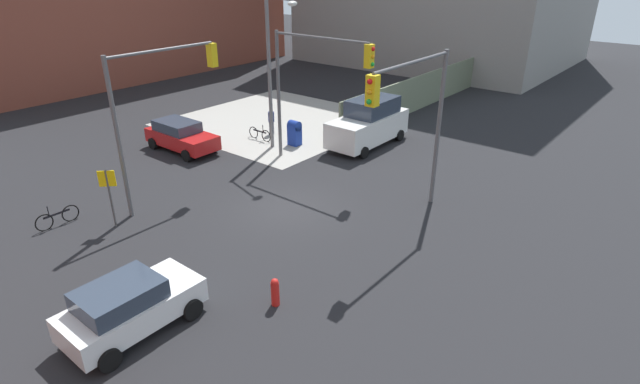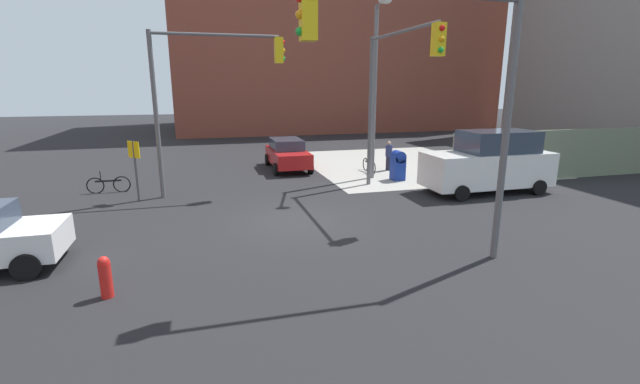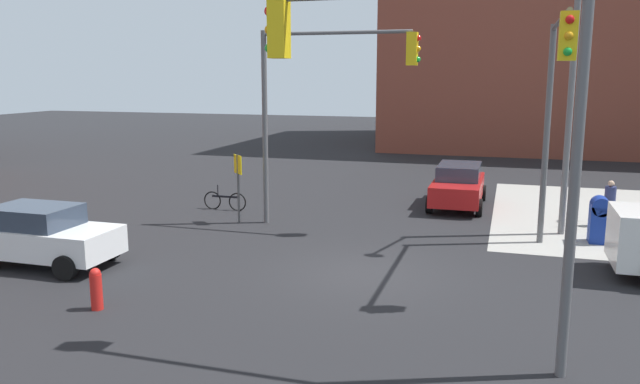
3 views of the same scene
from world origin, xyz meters
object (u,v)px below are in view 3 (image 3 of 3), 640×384
object	(u,v)px
street_lamp_corner	(569,87)
mailbox_blue	(599,218)
sedan_red	(458,185)
bicycle_leaning_on_fence	(571,215)
traffic_signal_nw_corner	(322,89)
hatchback_white	(43,235)
traffic_signal_se_corner	(448,101)
traffic_signal_ne_corner	(554,91)
pedestrian_crossing	(610,203)
fire_hydrant	(96,288)
bicycle_at_crosswalk	(225,201)

from	to	relation	value
street_lamp_corner	mailbox_blue	bearing A→B (deg)	-22.03
sedan_red	bicycle_leaning_on_fence	distance (m)	4.51
traffic_signal_nw_corner	hatchback_white	xyz separation A→B (m)	(-5.90, -6.35, -3.78)
traffic_signal_se_corner	traffic_signal_ne_corner	size ratio (longest dim) A/B	1.00
traffic_signal_nw_corner	street_lamp_corner	bearing A→B (deg)	7.08
sedan_red	bicycle_leaning_on_fence	world-z (taller)	sedan_red
mailbox_blue	sedan_red	distance (m)	6.26
hatchback_white	sedan_red	bearing A→B (deg)	47.98
sedan_red	bicycle_leaning_on_fence	size ratio (longest dim) A/B	2.51
pedestrian_crossing	bicycle_leaning_on_fence	world-z (taller)	pedestrian_crossing
street_lamp_corner	traffic_signal_ne_corner	bearing A→B (deg)	-100.78
traffic_signal_se_corner	fire_hydrant	world-z (taller)	traffic_signal_se_corner
traffic_signal_nw_corner	bicycle_leaning_on_fence	size ratio (longest dim) A/B	3.71
pedestrian_crossing	traffic_signal_ne_corner	bearing A→B (deg)	19.05
traffic_signal_nw_corner	bicycle_leaning_on_fence	bearing A→B (deg)	18.43
traffic_signal_ne_corner	street_lamp_corner	world-z (taller)	street_lamp_corner
mailbox_blue	fire_hydrant	xyz separation A→B (m)	(-11.20, -9.20, -0.28)
traffic_signal_nw_corner	bicycle_at_crosswalk	xyz separation A→B (m)	(-4.31, 1.50, -4.27)
traffic_signal_nw_corner	sedan_red	size ratio (longest dim) A/B	1.48
traffic_signal_nw_corner	bicycle_leaning_on_fence	xyz separation A→B (m)	(8.09, 2.70, -4.27)
mailbox_blue	sedan_red	bearing A→B (deg)	136.95
traffic_signal_se_corner	mailbox_blue	size ratio (longest dim) A/B	4.55
traffic_signal_se_corner	bicycle_leaning_on_fence	bearing A→B (deg)	74.86
mailbox_blue	pedestrian_crossing	size ratio (longest dim) A/B	0.91
bicycle_at_crosswalk	pedestrian_crossing	bearing A→B (deg)	5.88
pedestrian_crossing	hatchback_white	bearing A→B (deg)	-15.49
traffic_signal_nw_corner	pedestrian_crossing	xyz separation A→B (m)	(9.29, 2.90, -3.81)
mailbox_blue	hatchback_white	bearing A→B (deg)	-154.87
hatchback_white	bicycle_leaning_on_fence	distance (m)	16.67
hatchback_white	bicycle_leaning_on_fence	size ratio (longest dim) A/B	2.21
traffic_signal_se_corner	bicycle_at_crosswalk	bearing A→B (deg)	131.35
traffic_signal_se_corner	pedestrian_crossing	size ratio (longest dim) A/B	4.13
mailbox_blue	traffic_signal_se_corner	bearing A→B (deg)	-111.61
traffic_signal_nw_corner	sedan_red	distance (m)	7.35
fire_hydrant	sedan_red	world-z (taller)	sedan_red
traffic_signal_nw_corner	street_lamp_corner	distance (m)	7.66
street_lamp_corner	bicycle_at_crosswalk	bearing A→B (deg)	177.32
traffic_signal_ne_corner	sedan_red	size ratio (longest dim) A/B	1.48
street_lamp_corner	sedan_red	xyz separation A→B (m)	(-3.48, 3.83, -3.86)
pedestrian_crossing	street_lamp_corner	bearing A→B (deg)	2.28
sedan_red	bicycle_at_crosswalk	xyz separation A→B (m)	(-8.43, -3.27, -0.50)
fire_hydrant	sedan_red	distance (m)	15.02
fire_hydrant	bicycle_at_crosswalk	world-z (taller)	bicycle_at_crosswalk
traffic_signal_nw_corner	sedan_red	bearing A→B (deg)	49.19
street_lamp_corner	mailbox_blue	xyz separation A→B (m)	(1.10, -0.44, -3.94)
mailbox_blue	street_lamp_corner	bearing A→B (deg)	157.97
mailbox_blue	hatchback_white	xyz separation A→B (m)	(-14.59, -6.85, 0.08)
traffic_signal_ne_corner	mailbox_blue	bearing A→B (deg)	58.13
street_lamp_corner	mailbox_blue	distance (m)	4.11
bicycle_leaning_on_fence	bicycle_at_crosswalk	bearing A→B (deg)	-174.49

